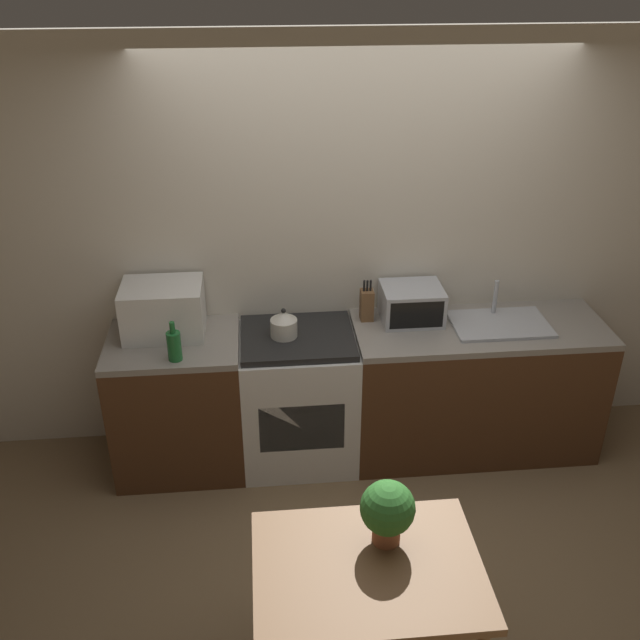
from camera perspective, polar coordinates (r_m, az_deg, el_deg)
The scene contains 13 objects.
ground_plane at distance 4.31m, azimuth 4.40°, elevation -16.25°, with size 16.00×16.00×0.00m, color brown.
wall_back at distance 4.46m, azimuth 2.79°, elevation 5.66°, with size 10.00×0.06×2.60m.
counter_left_run at distance 4.57m, azimuth -11.23°, elevation -6.54°, with size 0.79×0.62×0.90m.
counter_right_run at distance 4.73m, azimuth 12.19°, elevation -5.26°, with size 1.56×0.62×0.90m.
stove_range at distance 4.54m, azimuth -1.73°, elevation -6.18°, with size 0.71×0.62×0.90m.
kettle at distance 4.25m, azimuth -2.91°, elevation -0.34°, with size 0.16×0.16×0.19m.
microwave at distance 4.35m, azimuth -12.43°, elevation 0.82°, with size 0.48×0.36×0.31m.
bottle at distance 4.09m, azimuth -11.59°, elevation -1.99°, with size 0.08×0.08×0.24m.
knife_block at distance 4.44m, azimuth 3.76°, elevation 1.25°, with size 0.08×0.09×0.27m.
toaster_oven at distance 4.46m, azimuth 7.34°, elevation 1.29°, with size 0.37×0.31×0.22m.
sink_basin at distance 4.54m, azimuth 14.18°, elevation -0.23°, with size 0.59×0.39×0.24m.
dining_table at distance 3.14m, azimuth 3.81°, elevation -20.29°, with size 0.94×0.70×0.77m.
potted_plant at distance 3.05m, azimuth 5.42°, elevation -14.90°, with size 0.23×0.23×0.30m.
Camera 1 is at (-0.61, -3.01, 3.03)m, focal length 40.00 mm.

